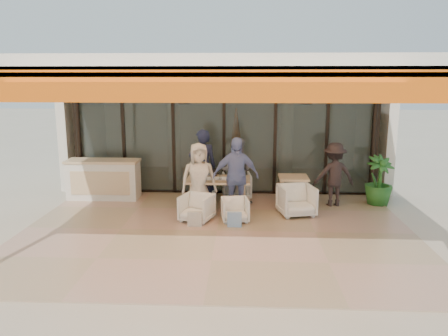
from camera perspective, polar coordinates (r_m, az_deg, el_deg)
The scene contains 21 objects.
ground at distance 9.05m, azimuth -0.92°, elevation -8.31°, with size 70.00×70.00×0.00m, color #C6B293.
terrace_floor at distance 9.05m, azimuth -0.92°, elevation -8.28°, with size 8.00×6.00×0.01m, color tan.
terrace_structure at distance 8.24m, azimuth -1.11°, elevation 12.75°, with size 8.00×6.00×3.40m.
glass_storefront at distance 11.60m, azimuth 0.01°, elevation 4.30°, with size 8.08×0.10×3.20m.
interior_block at distance 13.84m, azimuth 0.51°, elevation 8.14°, with size 9.05×3.62×3.52m.
host_counter at distance 11.66m, azimuth -15.45°, elevation -1.42°, with size 1.85×0.65×1.04m.
dining_table at distance 10.40m, azimuth -0.77°, elevation -1.69°, with size 1.50×0.90×0.93m.
chair_far_left at distance 11.43m, azimuth -2.54°, elevation -2.39°, with size 0.61×0.57×0.62m, color white.
chair_far_right at distance 11.37m, azimuth 1.67°, elevation -2.16°, with size 0.72×0.67×0.74m, color white.
chair_near_left at distance 9.61m, azimuth -3.59°, elevation -5.05°, with size 0.65×0.61×0.67m, color white.
chair_near_right at distance 9.56m, azimuth 1.45°, elevation -5.35°, with size 0.57×0.53×0.59m, color white.
diner_navy at distance 10.81m, azimuth -2.82°, elevation 0.17°, with size 0.68×0.45×1.88m, color #171A32.
diner_grey at distance 10.78m, azimuth 1.64°, elevation -0.39°, with size 0.81×0.63×1.67m, color slate.
diner_cream at distance 9.96m, azimuth -3.31°, elevation -1.46°, with size 0.81×0.53×1.66m, color beige.
diner_periwinkle at distance 9.89m, azimuth 1.53°, elevation -1.12°, with size 1.06×0.44×1.80m, color #727BBE.
tote_bag_cream at distance 9.28m, azimuth -3.85°, elevation -6.72°, with size 0.30×0.10×0.34m, color silver.
tote_bag_blue at distance 9.22m, azimuth 1.38°, elevation -6.81°, with size 0.30×0.10×0.34m, color #99BFD8.
side_table at distance 10.76m, azimuth 9.05°, elevation -1.66°, with size 0.70×0.70×0.74m.
side_chair at distance 10.10m, azimuth 9.45°, elevation -4.01°, with size 0.76×0.71×0.78m, color white.
standing_woman at distance 10.92m, azimuth 14.17°, elevation -0.86°, with size 1.02×0.59×1.58m, color black.
potted_palm at distance 11.39m, azimuth 19.56°, elevation -1.56°, with size 0.69×0.69×1.23m, color #1E5919.
Camera 1 is at (0.55, -8.49, 3.11)m, focal length 35.00 mm.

